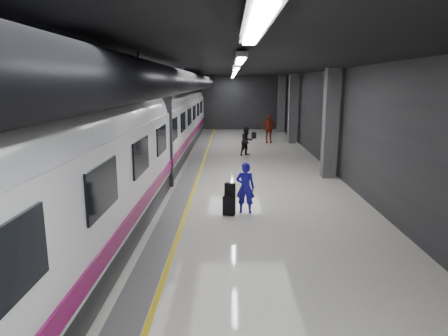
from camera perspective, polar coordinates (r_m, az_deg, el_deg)
ground at (r=15.07m, az=-0.69°, el=-2.98°), size 40.00×40.00×0.00m
platform_hall at (r=15.53m, az=-1.70°, el=10.67°), size 10.02×40.02×4.51m
train at (r=15.11m, az=-13.15°, el=4.74°), size 3.05×38.00×4.05m
traveler_main at (r=12.16m, az=3.06°, el=-2.83°), size 0.62×0.46×1.57m
suitcase_main at (r=12.07m, az=0.73°, el=-5.38°), size 0.40×0.31×0.58m
shoulder_bag at (r=11.97m, az=0.86°, el=-3.10°), size 0.34×0.28×0.40m
traveler_far_a at (r=21.90m, az=3.27°, el=3.84°), size 0.98×0.95×1.59m
traveler_far_b at (r=26.82m, az=6.39°, el=5.61°), size 1.14×0.56×1.89m
suitcase_far at (r=28.93m, az=4.30°, el=4.67°), size 0.35×0.28×0.44m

